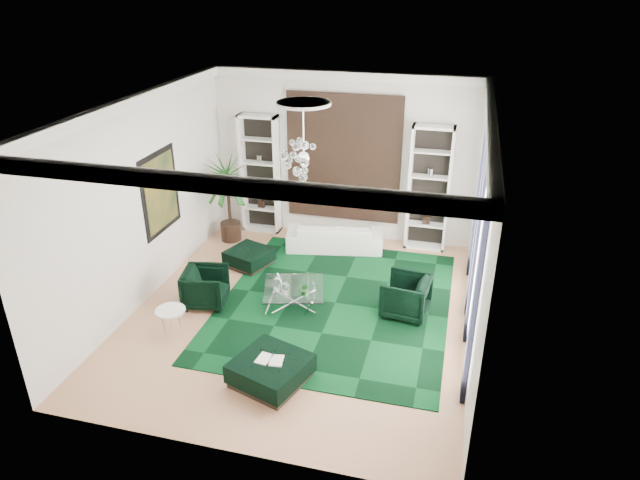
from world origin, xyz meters
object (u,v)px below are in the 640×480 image
(sofa, at_px, (335,236))
(ottoman_side, at_px, (249,258))
(armchair_left, at_px, (206,287))
(side_table, at_px, (172,323))
(ottoman_front, at_px, (271,371))
(armchair_right, at_px, (406,296))
(palm, at_px, (228,188))
(coffee_table, at_px, (294,296))

(sofa, bearing_deg, ottoman_side, 28.03)
(armchair_left, xyz_separation_m, ottoman_side, (0.23, 1.65, -0.18))
(ottoman_side, height_order, side_table, side_table)
(sofa, distance_m, side_table, 4.43)
(armchair_left, height_order, ottoman_front, armchair_left)
(armchair_right, distance_m, palm, 4.92)
(ottoman_side, xyz_separation_m, palm, (-0.88, 1.11, 1.10))
(armchair_left, relative_size, ottoman_front, 0.78)
(sofa, relative_size, palm, 0.83)
(armchair_left, bearing_deg, armchair_right, -91.80)
(palm, bearing_deg, coffee_table, -46.67)
(ottoman_front, xyz_separation_m, side_table, (-2.05, 0.76, 0.04))
(armchair_right, distance_m, coffee_table, 2.07)
(coffee_table, xyz_separation_m, side_table, (-1.75, -1.45, 0.06))
(coffee_table, distance_m, side_table, 2.27)
(armchair_left, relative_size, side_table, 1.55)
(sofa, distance_m, coffee_table, 2.55)
(coffee_table, bearing_deg, sofa, 85.78)
(palm, bearing_deg, ottoman_side, -51.77)
(armchair_right, relative_size, ottoman_front, 0.81)
(armchair_right, relative_size, ottoman_side, 1.00)
(ottoman_front, bearing_deg, sofa, 91.32)
(coffee_table, relative_size, ottoman_front, 1.08)
(coffee_table, relative_size, ottoman_side, 1.33)
(ottoman_side, bearing_deg, armchair_right, -17.24)
(armchair_right, height_order, side_table, armchair_right)
(coffee_table, distance_m, ottoman_side, 1.89)
(side_table, bearing_deg, coffee_table, 39.50)
(armchair_left, distance_m, palm, 2.99)
(sofa, relative_size, armchair_left, 2.69)
(side_table, bearing_deg, sofa, 64.01)
(ottoman_front, bearing_deg, coffee_table, 97.66)
(armchair_left, bearing_deg, ottoman_side, -18.72)
(armchair_right, xyz_separation_m, coffee_table, (-2.05, -0.22, -0.19))
(ottoman_front, distance_m, side_table, 2.19)
(coffee_table, xyz_separation_m, palm, (-2.26, 2.40, 1.10))
(coffee_table, bearing_deg, armchair_right, 6.15)
(coffee_table, bearing_deg, side_table, -140.50)
(armchair_left, relative_size, ottoman_side, 0.96)
(armchair_left, bearing_deg, coffee_table, -88.18)
(armchair_left, distance_m, armchair_right, 3.71)
(side_table, bearing_deg, palm, 97.54)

